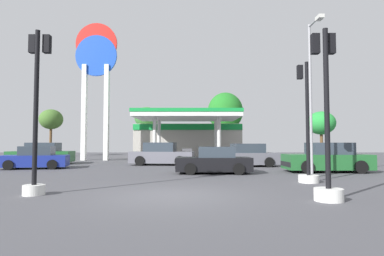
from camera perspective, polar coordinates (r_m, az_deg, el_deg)
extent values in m
plane|color=#47474C|center=(9.61, -4.05, -12.17)|extent=(90.00, 90.00, 0.00)
cube|color=#ADA89E|center=(35.19, -0.66, -2.43)|extent=(11.27, 6.03, 3.61)
cube|color=#148C38|center=(32.17, -0.73, 0.20)|extent=(11.27, 0.12, 0.60)
cube|color=white|center=(28.72, -0.83, 2.02)|extent=(9.23, 6.51, 0.35)
cube|color=#148C38|center=(28.75, -0.83, 2.66)|extent=(9.33, 6.61, 0.30)
cylinder|color=silver|center=(27.02, -6.77, -2.08)|extent=(0.32, 0.32, 3.81)
cylinder|color=silver|center=(26.93, 5.02, -2.08)|extent=(0.32, 0.32, 3.81)
cylinder|color=silver|center=(30.58, -5.98, -2.17)|extent=(0.32, 0.32, 3.81)
cylinder|color=silver|center=(30.50, 4.43, -2.17)|extent=(0.32, 0.32, 3.81)
cube|color=#4C4C51|center=(28.64, -0.83, -4.85)|extent=(0.90, 0.60, 1.10)
cube|color=white|center=(30.91, -18.99, 2.74)|extent=(0.40, 0.56, 8.96)
cube|color=white|center=(30.29, -15.25, 2.80)|extent=(0.40, 0.56, 8.96)
cylinder|color=blue|center=(31.55, -16.99, 12.49)|extent=(3.88, 0.22, 3.88)
cylinder|color=red|center=(31.89, -16.95, 14.50)|extent=(3.88, 0.22, 3.88)
cube|color=white|center=(31.76, -16.95, 13.48)|extent=(3.57, 0.08, 0.70)
cylinder|color=black|center=(21.31, -30.41, -5.85)|extent=(0.62, 0.32, 0.59)
cylinder|color=black|center=(22.81, -29.13, -5.66)|extent=(0.62, 0.32, 0.59)
cylinder|color=black|center=(20.67, -24.07, -6.10)|extent=(0.62, 0.32, 0.59)
cylinder|color=black|center=(22.22, -23.19, -5.87)|extent=(0.62, 0.32, 0.59)
cube|color=navy|center=(21.71, -26.72, -5.36)|extent=(4.12, 2.38, 0.70)
cube|color=#2D3842|center=(21.65, -26.33, -3.77)|extent=(2.10, 1.78, 0.59)
cube|color=black|center=(22.28, -31.46, -5.44)|extent=(0.42, 1.53, 0.22)
cylinder|color=black|center=(15.62, -0.27, -7.48)|extent=(0.59, 0.21, 0.59)
cylinder|color=black|center=(17.20, -0.20, -7.05)|extent=(0.59, 0.21, 0.59)
cylinder|color=black|center=(15.77, 8.56, -7.40)|extent=(0.59, 0.21, 0.59)
cylinder|color=black|center=(17.34, 7.82, -6.99)|extent=(0.59, 0.21, 0.59)
cube|color=black|center=(16.42, 3.99, -6.57)|extent=(3.88, 1.65, 0.70)
cube|color=#2D3842|center=(16.40, 4.46, -4.44)|extent=(1.85, 1.45, 0.59)
cube|color=black|center=(16.42, -2.69, -6.92)|extent=(0.12, 1.54, 0.22)
cylinder|color=black|center=(26.03, -29.35, -5.15)|extent=(0.70, 0.29, 0.69)
cylinder|color=black|center=(27.72, -27.77, -5.02)|extent=(0.70, 0.29, 0.69)
cylinder|color=black|center=(25.01, -23.48, -5.39)|extent=(0.70, 0.29, 0.69)
cylinder|color=black|center=(26.77, -22.22, -5.23)|extent=(0.70, 0.29, 0.69)
cube|color=#1E5928|center=(26.34, -25.72, -4.71)|extent=(4.65, 2.27, 0.82)
cube|color=#2D3842|center=(26.26, -25.36, -3.18)|extent=(2.28, 1.85, 0.69)
cube|color=black|center=(27.20, -30.10, -4.79)|extent=(0.28, 1.80, 0.26)
cylinder|color=black|center=(17.34, 20.33, -6.69)|extent=(0.68, 0.24, 0.68)
cylinder|color=black|center=(19.06, 18.41, -6.36)|extent=(0.68, 0.24, 0.68)
cylinder|color=black|center=(18.48, 28.45, -6.28)|extent=(0.68, 0.24, 0.68)
cylinder|color=black|center=(20.10, 25.95, -6.03)|extent=(0.68, 0.24, 0.68)
cube|color=#1E5928|center=(18.69, 23.34, -5.66)|extent=(4.47, 1.88, 0.81)
cube|color=#2D3842|center=(18.73, 23.75, -3.50)|extent=(2.13, 1.66, 0.68)
cube|color=black|center=(17.94, 16.88, -6.27)|extent=(0.13, 1.78, 0.26)
cylinder|color=black|center=(23.55, -1.57, -5.79)|extent=(0.71, 0.31, 0.69)
cylinder|color=black|center=(21.71, -2.21, -6.04)|extent=(0.71, 0.31, 0.69)
cylinder|color=black|center=(24.07, -8.24, -5.70)|extent=(0.71, 0.31, 0.69)
cylinder|color=black|center=(22.28, -9.41, -5.92)|extent=(0.71, 0.31, 0.69)
cube|color=slate|center=(22.85, -5.38, -5.30)|extent=(4.70, 2.35, 0.82)
cube|color=#2D3842|center=(22.86, -5.77, -3.51)|extent=(2.32, 1.89, 0.69)
cube|color=black|center=(22.53, 0.20, -5.65)|extent=(0.31, 1.81, 0.26)
cylinder|color=black|center=(20.46, 6.84, -6.26)|extent=(0.68, 0.30, 0.66)
cylinder|color=black|center=(22.18, 5.79, -6.00)|extent=(0.68, 0.30, 0.66)
cylinder|color=black|center=(21.23, 13.93, -6.07)|extent=(0.68, 0.30, 0.66)
cylinder|color=black|center=(22.89, 12.39, -5.85)|extent=(0.68, 0.30, 0.66)
cube|color=slate|center=(21.64, 9.77, -5.48)|extent=(4.49, 2.28, 0.78)
cube|color=#2D3842|center=(21.66, 10.14, -3.68)|extent=(2.22, 1.82, 0.66)
cube|color=black|center=(21.15, 4.23, -5.88)|extent=(0.32, 1.72, 0.25)
cylinder|color=silver|center=(10.76, -26.80, -10.04)|extent=(0.64, 0.64, 0.31)
cylinder|color=black|center=(10.73, -26.50, 3.51)|extent=(0.14, 0.14, 4.76)
cube|color=black|center=(11.35, -26.93, 13.46)|extent=(0.21, 0.20, 0.57)
sphere|color=red|center=(11.51, -26.62, 14.17)|extent=(0.15, 0.15, 0.15)
sphere|color=#D89E0C|center=(11.46, -26.64, 13.31)|extent=(0.15, 0.15, 0.15)
sphere|color=green|center=(11.41, -26.66, 12.44)|extent=(0.15, 0.15, 0.15)
cube|color=black|center=(11.17, -24.85, 13.69)|extent=(0.21, 0.20, 0.57)
sphere|color=red|center=(11.32, -24.57, 14.40)|extent=(0.15, 0.15, 0.15)
sphere|color=#D89E0C|center=(11.27, -24.58, 13.53)|extent=(0.15, 0.15, 0.15)
sphere|color=green|center=(11.22, -24.60, 12.65)|extent=(0.15, 0.15, 0.15)
cylinder|color=silver|center=(9.43, 23.70, -11.08)|extent=(0.77, 0.77, 0.34)
cylinder|color=black|center=(9.38, 23.41, 3.46)|extent=(0.14, 0.14, 4.42)
cube|color=black|center=(9.80, 21.59, 14.06)|extent=(0.21, 0.20, 0.57)
sphere|color=red|center=(9.96, 21.31, 14.86)|extent=(0.15, 0.15, 0.15)
sphere|color=#D89E0C|center=(9.91, 21.33, 13.87)|extent=(0.15, 0.15, 0.15)
sphere|color=green|center=(9.86, 21.35, 12.87)|extent=(0.15, 0.15, 0.15)
cube|color=black|center=(9.97, 24.02, 13.82)|extent=(0.21, 0.20, 0.57)
sphere|color=red|center=(10.13, 23.70, 14.62)|extent=(0.15, 0.15, 0.15)
sphere|color=#D89E0C|center=(10.08, 23.73, 13.64)|extent=(0.15, 0.15, 0.15)
sphere|color=green|center=(10.03, 23.75, 12.65)|extent=(0.15, 0.15, 0.15)
cylinder|color=silver|center=(13.47, 20.54, -8.66)|extent=(0.80, 0.80, 0.30)
cylinder|color=black|center=(13.44, 20.36, 1.73)|extent=(0.14, 0.14, 4.58)
cube|color=black|center=(13.79, 19.12, 9.60)|extent=(0.21, 0.20, 0.57)
sphere|color=red|center=(13.94, 18.94, 10.21)|extent=(0.15, 0.15, 0.15)
sphere|color=#D89E0C|center=(13.90, 18.95, 9.49)|extent=(0.15, 0.15, 0.15)
sphere|color=green|center=(13.87, 18.96, 8.76)|extent=(0.15, 0.15, 0.15)
cylinder|color=brown|center=(42.11, -24.32, -2.34)|extent=(0.30, 0.30, 3.48)
ellipsoid|color=#3F6529|center=(42.21, -24.24, 1.46)|extent=(2.81, 2.81, 2.46)
cylinder|color=brown|center=(38.85, -8.24, -2.43)|extent=(0.25, 0.25, 3.63)
ellipsoid|color=#377932|center=(38.97, -8.21, 1.88)|extent=(2.96, 2.96, 2.61)
cylinder|color=brown|center=(37.63, 6.17, -2.27)|extent=(0.25, 0.25, 3.83)
ellipsoid|color=#206D22|center=(37.83, 6.14, 3.03)|extent=(4.22, 4.22, 4.54)
cylinder|color=brown|center=(40.78, 22.60, -2.86)|extent=(0.34, 0.34, 2.77)
ellipsoid|color=#258A37|center=(40.85, 22.53, 0.85)|extent=(3.36, 3.36, 2.80)
cylinder|color=gray|center=(15.52, 20.86, 4.76)|extent=(0.12, 0.12, 7.12)
cylinder|color=gray|center=(15.80, 21.44, 17.59)|extent=(0.09, 1.20, 0.09)
cube|color=beige|center=(15.27, 22.31, 18.15)|extent=(0.24, 0.44, 0.16)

